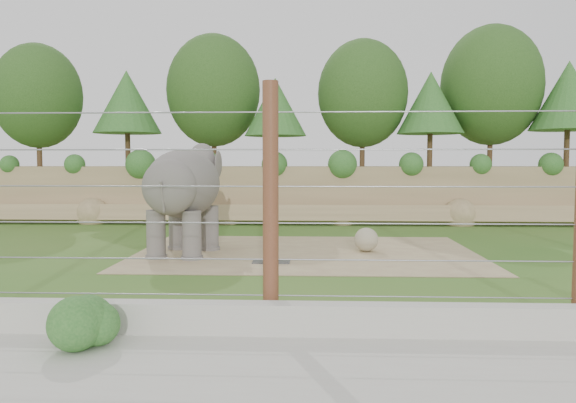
{
  "coord_description": "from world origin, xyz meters",
  "views": [
    {
      "loc": [
        0.68,
        -13.6,
        2.69
      ],
      "look_at": [
        0.0,
        2.0,
        1.6
      ],
      "focal_mm": 35.0,
      "sensor_mm": 36.0,
      "label": 1
    }
  ],
  "objects": [
    {
      "name": "ground",
      "position": [
        0.0,
        0.0,
        0.0
      ],
      "size": [
        90.0,
        90.0,
        0.0
      ],
      "primitive_type": "plane",
      "color": "#31661E",
      "rests_on": "ground"
    },
    {
      "name": "back_embankment",
      "position": [
        0.59,
        12.68,
        3.97
      ],
      "size": [
        30.0,
        5.52,
        8.77
      ],
      "color": "#8A734F",
      "rests_on": "ground"
    },
    {
      "name": "dirt_patch",
      "position": [
        0.5,
        3.0,
        0.01
      ],
      "size": [
        10.0,
        7.0,
        0.02
      ],
      "primitive_type": "cube",
      "color": "#9E8260",
      "rests_on": "ground"
    },
    {
      "name": "drain_grate",
      "position": [
        -0.42,
        1.27,
        0.04
      ],
      "size": [
        1.0,
        0.6,
        0.03
      ],
      "primitive_type": "cube",
      "color": "#262628",
      "rests_on": "dirt_patch"
    },
    {
      "name": "elephant",
      "position": [
        -3.06,
        2.52,
        1.6
      ],
      "size": [
        2.14,
        4.13,
        3.21
      ],
      "primitive_type": null,
      "rotation": [
        0.0,
        0.0,
        -0.11
      ],
      "color": "#69625E",
      "rests_on": "ground"
    },
    {
      "name": "stone_ball",
      "position": [
        2.3,
        3.17,
        0.38
      ],
      "size": [
        0.72,
        0.72,
        0.72
      ],
      "primitive_type": "sphere",
      "color": "gray",
      "rests_on": "dirt_patch"
    },
    {
      "name": "retaining_wall",
      "position": [
        0.0,
        -5.0,
        0.25
      ],
      "size": [
        26.0,
        0.35,
        0.5
      ],
      "primitive_type": "cube",
      "color": "beige",
      "rests_on": "ground"
    },
    {
      "name": "walkway",
      "position": [
        0.0,
        -7.0,
        0.01
      ],
      "size": [
        26.0,
        4.0,
        0.01
      ],
      "primitive_type": "cube",
      "color": "beige",
      "rests_on": "ground"
    },
    {
      "name": "barrier_fence",
      "position": [
        0.0,
        -4.5,
        2.0
      ],
      "size": [
        20.26,
        0.26,
        4.0
      ],
      "color": "brown",
      "rests_on": "ground"
    },
    {
      "name": "walkway_shrub",
      "position": [
        -2.63,
        -5.8,
        0.41
      ],
      "size": [
        0.8,
        0.8,
        0.8
      ],
      "primitive_type": "sphere",
      "color": "#265F23",
      "rests_on": "walkway"
    }
  ]
}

